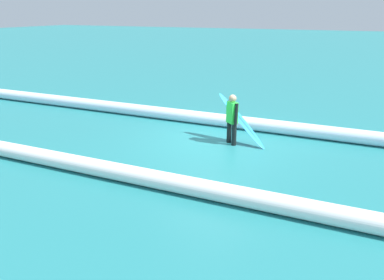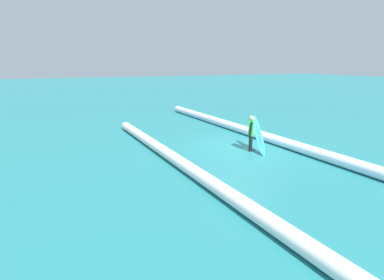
# 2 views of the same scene
# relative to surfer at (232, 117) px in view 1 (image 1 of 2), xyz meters

# --- Properties ---
(ground_plane) EXTENTS (145.01, 145.01, 0.00)m
(ground_plane) POSITION_rel_surfer_xyz_m (0.58, 0.06, -0.81)
(ground_plane) COLOR #22777B
(surfer) EXTENTS (0.43, 0.39, 1.46)m
(surfer) POSITION_rel_surfer_xyz_m (0.00, 0.00, 0.00)
(surfer) COLOR black
(surfer) RESTS_ON ground_plane
(surfboard) EXTENTS (1.76, 0.89, 1.38)m
(surfboard) POSITION_rel_surfer_xyz_m (-0.20, -0.25, -0.14)
(surfboard) COLOR #268CE5
(surfboard) RESTS_ON ground_plane
(wave_crest_foreground) EXTENTS (25.04, 0.61, 0.42)m
(wave_crest_foreground) POSITION_rel_surfer_xyz_m (-0.96, -1.61, -0.60)
(wave_crest_foreground) COLOR white
(wave_crest_foreground) RESTS_ON ground_plane
(wave_crest_midground) EXTENTS (15.81, 0.50, 0.40)m
(wave_crest_midground) POSITION_rel_surfer_xyz_m (-1.28, 3.58, -0.61)
(wave_crest_midground) COLOR white
(wave_crest_midground) RESTS_ON ground_plane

